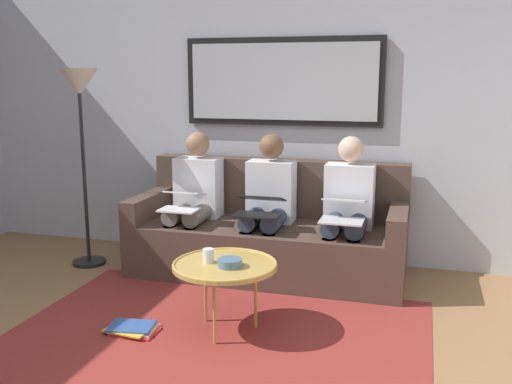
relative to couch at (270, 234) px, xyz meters
The scene contains 15 objects.
wall_rear 1.10m from the couch, 90.00° to the right, with size 6.00×0.12×2.60m, color #B7BCC6.
area_rug 1.30m from the couch, 90.00° to the left, with size 2.60×1.80×0.01m, color maroon.
couch is the anchor object (origin of this frame).
framed_mirror 1.30m from the couch, 90.00° to the right, with size 1.71×0.05×0.74m.
coffee_table 1.22m from the couch, 91.37° to the left, with size 0.66×0.66×0.46m.
cup 1.24m from the couch, 86.37° to the left, with size 0.07×0.07×0.09m, color silver.
bowl 1.28m from the couch, 93.61° to the left, with size 0.15×0.15×0.05m, color slate.
person_left 0.71m from the couch, behind, with size 0.38×0.58×1.14m.
laptop_silver 0.78m from the couch, 154.27° to the left, with size 0.31×0.38×0.16m.
person_middle 0.31m from the couch, 90.00° to the left, with size 0.38×0.58×1.14m.
laptop_black 0.44m from the couch, 90.00° to the left, with size 0.35×0.33×0.15m.
person_right 0.71m from the couch, ahead, with size 0.38×0.58×1.14m.
laptop_white 0.78m from the couch, 26.29° to the left, with size 0.30×0.34×0.14m.
magazine_stack 1.53m from the couch, 69.24° to the left, with size 0.33×0.25×0.04m.
standing_lamp 1.90m from the couch, ahead, with size 0.32×0.32×1.66m.
Camera 1 is at (-1.18, 2.38, 1.60)m, focal length 40.80 mm.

